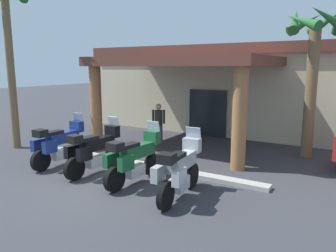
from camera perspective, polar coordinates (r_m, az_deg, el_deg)
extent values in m
plane|color=#38383D|center=(9.57, -11.12, -9.08)|extent=(80.00, 80.00, 0.00)
cube|color=beige|center=(17.48, 10.58, 5.81)|extent=(13.06, 5.28, 3.67)
cube|color=#1E2328|center=(15.09, 6.84, 2.23)|extent=(1.80, 0.10, 2.10)
cube|color=brown|center=(12.95, 2.90, 11.05)|extent=(6.63, 4.57, 0.35)
cylinder|color=#9E663D|center=(13.23, -12.34, 3.23)|extent=(0.45, 0.45, 3.15)
cylinder|color=#9E663D|center=(10.17, 12.24, 1.17)|extent=(0.45, 0.45, 3.15)
cube|color=brown|center=(17.45, 10.80, 12.54)|extent=(13.46, 5.68, 0.44)
cylinder|color=black|center=(11.71, -15.25, -3.98)|extent=(0.15, 0.66, 0.66)
cylinder|color=black|center=(10.72, -21.15, -5.62)|extent=(0.15, 0.66, 0.66)
cube|color=silver|center=(11.18, -18.17, -4.60)|extent=(0.33, 0.57, 0.32)
cube|color=navy|center=(11.16, -17.74, -1.91)|extent=(0.32, 1.16, 0.34)
cube|color=black|center=(10.89, -19.16, -1.10)|extent=(0.29, 0.61, 0.10)
cube|color=navy|center=(11.53, -15.51, -0.04)|extent=(0.44, 0.25, 0.36)
cube|color=#B2BCC6|center=(11.54, -15.29, 1.39)|extent=(0.40, 0.13, 0.36)
cube|color=navy|center=(10.91, -21.54, -3.06)|extent=(0.19, 0.44, 0.36)
cube|color=navy|center=(10.51, -19.77, -3.42)|extent=(0.19, 0.44, 0.36)
cube|color=black|center=(10.57, -21.23, -1.18)|extent=(0.37, 0.33, 0.22)
cylinder|color=black|center=(10.61, -9.40, -5.23)|extent=(0.18, 0.67, 0.66)
cylinder|color=black|center=(9.60, -15.86, -7.14)|extent=(0.18, 0.67, 0.66)
cube|color=silver|center=(10.06, -12.58, -5.96)|extent=(0.35, 0.58, 0.32)
cube|color=black|center=(10.03, -12.07, -2.97)|extent=(0.37, 1.17, 0.34)
cube|color=black|center=(9.76, -13.60, -2.09)|extent=(0.31, 0.62, 0.10)
cube|color=black|center=(10.41, -9.61, -0.89)|extent=(0.45, 0.27, 0.36)
cube|color=#B2BCC6|center=(10.42, -9.35, 0.69)|extent=(0.41, 0.14, 0.36)
cube|color=black|center=(9.77, -16.29, -4.24)|extent=(0.21, 0.45, 0.36)
cube|color=black|center=(9.39, -14.27, -4.73)|extent=(0.21, 0.45, 0.36)
cube|color=black|center=(9.42, -15.88, -2.19)|extent=(0.38, 0.34, 0.22)
cylinder|color=black|center=(9.63, -2.66, -6.70)|extent=(0.19, 0.67, 0.66)
cylinder|color=black|center=(8.53, -9.22, -9.09)|extent=(0.19, 0.67, 0.66)
cube|color=silver|center=(9.03, -5.84, -7.64)|extent=(0.36, 0.58, 0.32)
cube|color=#19512D|center=(9.00, -5.27, -4.31)|extent=(0.39, 1.17, 0.34)
cube|color=black|center=(8.69, -6.80, -3.37)|extent=(0.33, 0.62, 0.10)
cube|color=#19512D|center=(9.41, -2.78, -1.95)|extent=(0.46, 0.27, 0.36)
cube|color=#B2BCC6|center=(9.41, -2.49, -0.20)|extent=(0.41, 0.15, 0.36)
cube|color=#19512D|center=(8.68, -9.82, -5.79)|extent=(0.21, 0.45, 0.36)
cube|color=#19512D|center=(8.33, -7.29, -6.41)|extent=(0.21, 0.45, 0.36)
cube|color=black|center=(8.33, -9.14, -3.54)|extent=(0.38, 0.35, 0.22)
cylinder|color=black|center=(8.74, 4.14, -8.50)|extent=(0.20, 0.67, 0.66)
cylinder|color=black|center=(7.41, -0.42, -11.98)|extent=(0.20, 0.67, 0.66)
cube|color=silver|center=(8.03, 1.99, -9.89)|extent=(0.37, 0.59, 0.32)
cube|color=#B2B2B7|center=(8.00, 2.45, -6.13)|extent=(0.40, 1.17, 0.34)
cube|color=black|center=(7.64, 1.41, -5.21)|extent=(0.33, 0.62, 0.10)
cube|color=#B2B2B7|center=(8.50, 4.16, -3.29)|extent=(0.46, 0.28, 0.36)
cube|color=#B2BCC6|center=(8.51, 4.39, -1.34)|extent=(0.41, 0.15, 0.36)
cube|color=#B2B2B7|center=(7.50, -1.71, -8.22)|extent=(0.22, 0.45, 0.36)
cube|color=#B2B2B7|center=(7.29, 1.96, -8.78)|extent=(0.22, 0.45, 0.36)
cube|color=black|center=(7.18, -0.25, -5.63)|extent=(0.39, 0.35, 0.22)
cylinder|color=#3F334C|center=(13.39, -2.01, -1.48)|extent=(0.14, 0.14, 0.83)
cylinder|color=#3F334C|center=(13.37, -1.24, -1.50)|extent=(0.14, 0.14, 0.83)
cylinder|color=#262626|center=(13.25, -1.64, 1.51)|extent=(0.32, 0.32, 0.59)
cylinder|color=#262626|center=(13.27, -2.59, 1.64)|extent=(0.09, 0.09, 0.56)
cylinder|color=#262626|center=(13.23, -0.69, 1.63)|extent=(0.09, 0.09, 0.56)
sphere|color=tan|center=(13.19, -1.65, 3.38)|extent=(0.22, 0.22, 0.22)
cylinder|color=brown|center=(12.31, 23.43, 5.15)|extent=(0.38, 0.38, 4.44)
cone|color=#236028|center=(12.94, 25.66, 15.93)|extent=(1.35, 0.80, 0.95)
cone|color=#236028|center=(12.91, 22.58, 16.11)|extent=(1.23, 1.14, 0.92)
cone|color=#236028|center=(12.40, 21.14, 16.72)|extent=(0.51, 1.29, 1.06)
cone|color=#236028|center=(11.86, 22.22, 16.50)|extent=(1.34, 1.00, 0.79)
cone|color=#236028|center=(11.82, 26.01, 16.48)|extent=(1.24, 1.12, 0.92)
cylinder|color=brown|center=(13.91, -25.52, 8.47)|extent=(0.29, 0.29, 5.89)
cube|color=#ADA89E|center=(10.61, -4.71, -6.65)|extent=(8.15, 0.36, 0.12)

